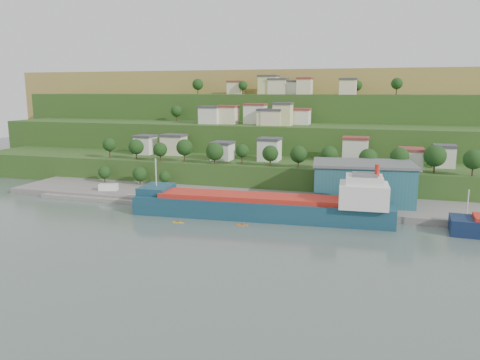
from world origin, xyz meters
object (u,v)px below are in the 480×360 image
at_px(cargo_ship_near, 268,208).
at_px(caravan, 108,188).
at_px(kayak_orange, 242,225).
at_px(warehouse, 363,182).

height_order(cargo_ship_near, caravan, cargo_ship_near).
bearing_deg(caravan, kayak_orange, -38.69).
distance_m(cargo_ship_near, warehouse, 33.14).
height_order(warehouse, kayak_orange, warehouse).
height_order(cargo_ship_near, kayak_orange, cargo_ship_near).
height_order(caravan, kayak_orange, caravan).
bearing_deg(warehouse, caravan, 178.42).
height_order(cargo_ship_near, warehouse, cargo_ship_near).
xyz_separation_m(warehouse, caravan, (-87.07, -7.88, -5.71)).
bearing_deg(cargo_ship_near, kayak_orange, -122.28).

